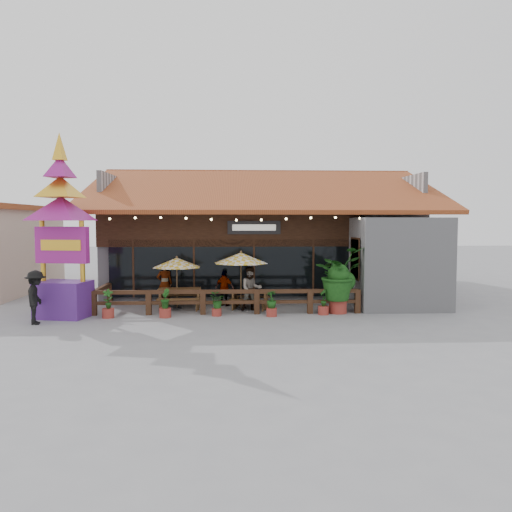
{
  "coord_description": "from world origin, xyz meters",
  "views": [
    {
      "loc": [
        -1.42,
        -18.9,
        3.46
      ],
      "look_at": [
        -0.43,
        1.5,
        2.03
      ],
      "focal_mm": 35.0,
      "sensor_mm": 36.0,
      "label": 1
    }
  ],
  "objects": [
    {
      "name": "planter_e",
      "position": [
        1.96,
        -0.75,
        0.41
      ],
      "size": [
        0.4,
        0.4,
        0.98
      ],
      "color": "maroon",
      "rests_on": "ground"
    },
    {
      "name": "diner_c",
      "position": [
        -1.72,
        1.34,
        0.73
      ],
      "size": [
        0.92,
        0.72,
        1.46
      ],
      "primitive_type": "imported",
      "rotation": [
        0.0,
        0.0,
        2.64
      ],
      "color": "#3C2113",
      "rests_on": "ground"
    },
    {
      "name": "restaurant_building",
      "position": [
        0.26,
        6.61,
        2.21
      ],
      "size": [
        15.5,
        14.73,
        6.09
      ],
      "color": "#ADADB2",
      "rests_on": "ground"
    },
    {
      "name": "diner_a",
      "position": [
        -4.2,
        1.67,
        0.89
      ],
      "size": [
        0.74,
        0.59,
        1.78
      ],
      "primitive_type": "imported",
      "rotation": [
        0.0,
        0.0,
        3.43
      ],
      "color": "#3C2113",
      "rests_on": "ground"
    },
    {
      "name": "picnic_table_right",
      "position": [
        -0.71,
        0.69,
        0.47
      ],
      "size": [
        1.69,
        1.54,
        0.7
      ],
      "color": "brown",
      "rests_on": "ground"
    },
    {
      "name": "thai_sign_tower",
      "position": [
        -7.49,
        -0.79,
        3.74
      ],
      "size": [
        3.1,
        3.1,
        7.08
      ],
      "color": "#532380",
      "rests_on": "ground"
    },
    {
      "name": "umbrella_left",
      "position": [
        -3.6,
        0.83,
        1.82
      ],
      "size": [
        2.6,
        2.6,
        2.09
      ],
      "color": "brown",
      "rests_on": "ground"
    },
    {
      "name": "planter_d",
      "position": [
        0.01,
        -1.01,
        0.46
      ],
      "size": [
        0.45,
        0.45,
        0.94
      ],
      "color": "maroon",
      "rests_on": "ground"
    },
    {
      "name": "diner_b",
      "position": [
        -0.69,
        0.12,
        0.86
      ],
      "size": [
        0.92,
        0.77,
        1.71
      ],
      "primitive_type": "imported",
      "rotation": [
        0.0,
        0.0,
        0.16
      ],
      "color": "#3C2113",
      "rests_on": "ground"
    },
    {
      "name": "tropical_plant",
      "position": [
        2.57,
        -0.45,
        1.43
      ],
      "size": [
        2.39,
        2.33,
        2.51
      ],
      "color": "maroon",
      "rests_on": "ground"
    },
    {
      "name": "patio_railing",
      "position": [
        -2.25,
        -0.27,
        0.61
      ],
      "size": [
        10.0,
        2.6,
        0.92
      ],
      "color": "#422417",
      "rests_on": "ground"
    },
    {
      "name": "planter_a",
      "position": [
        -5.86,
        -0.99,
        0.44
      ],
      "size": [
        0.43,
        0.43,
        1.04
      ],
      "color": "maroon",
      "rests_on": "ground"
    },
    {
      "name": "planter_c",
      "position": [
        -1.99,
        -0.82,
        0.49
      ],
      "size": [
        0.57,
        0.51,
        0.87
      ],
      "color": "maroon",
      "rests_on": "ground"
    },
    {
      "name": "planter_b",
      "position": [
        -3.83,
        -1.01,
        0.47
      ],
      "size": [
        0.42,
        0.44,
        1.04
      ],
      "color": "maroon",
      "rests_on": "ground"
    },
    {
      "name": "umbrella_right",
      "position": [
        -1.07,
        0.57,
        2.02
      ],
      "size": [
        2.67,
        2.67,
        2.31
      ],
      "color": "brown",
      "rests_on": "ground"
    },
    {
      "name": "picnic_table_left",
      "position": [
        -3.5,
        0.77,
        0.54
      ],
      "size": [
        1.73,
        1.51,
        0.81
      ],
      "color": "brown",
      "rests_on": "ground"
    },
    {
      "name": "pedestrian",
      "position": [
        -8.01,
        -1.98,
        0.91
      ],
      "size": [
        0.91,
        1.29,
        1.82
      ],
      "primitive_type": "imported",
      "rotation": [
        0.0,
        0.0,
        1.78
      ],
      "color": "black",
      "rests_on": "ground"
    },
    {
      "name": "ground",
      "position": [
        0.0,
        0.0,
        0.0
      ],
      "size": [
        100.0,
        100.0,
        0.0
      ],
      "primitive_type": "plane",
      "color": "gray",
      "rests_on": "ground"
    }
  ]
}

